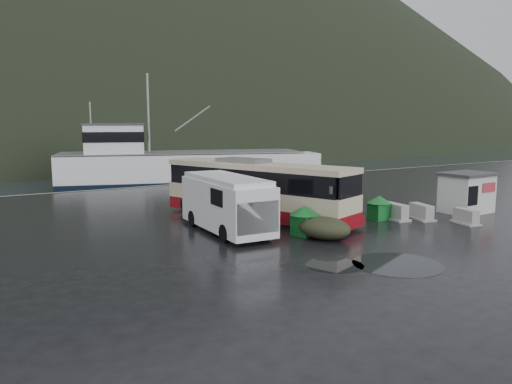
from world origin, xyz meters
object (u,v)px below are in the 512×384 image
jersey_barrier_b (465,224)px  fishing_trawler (183,173)px  white_van (227,232)px  coach_bus (257,219)px  waste_bin_left (304,235)px  jersey_barrier_a (394,219)px  jersey_barrier_c (421,219)px  waste_bin_right (379,220)px  dome_tent (324,239)px  ticket_kiosk (465,212)px

jersey_barrier_b → fishing_trawler: (-2.11, 31.88, 0.00)m
jersey_barrier_b → white_van: bearing=156.9°
coach_bus → fishing_trawler: bearing=55.9°
waste_bin_left → jersey_barrier_b: bearing=-15.0°
jersey_barrier_a → jersey_barrier_c: 1.47m
waste_bin_right → fishing_trawler: 28.69m
coach_bus → jersey_barrier_c: bearing=-53.0°
dome_tent → ticket_kiosk: bearing=4.2°
jersey_barrier_a → coach_bus: bearing=146.2°
ticket_kiosk → fishing_trawler: bearing=98.5°
jersey_barrier_b → jersey_barrier_c: bearing=117.5°
jersey_barrier_c → jersey_barrier_a: bearing=148.8°
jersey_barrier_a → jersey_barrier_b: 3.60m
ticket_kiosk → dome_tent: bearing=-177.0°
white_van → dome_tent: 4.76m
jersey_barrier_c → fishing_trawler: 29.89m
white_van → fishing_trawler: (9.39, 26.97, 0.00)m
jersey_barrier_c → fishing_trawler: fishing_trawler is taller
coach_bus → ticket_kiosk: coach_bus is taller
coach_bus → ticket_kiosk: (11.44, -4.83, 0.00)m
waste_bin_right → fishing_trawler: size_ratio=0.05×
coach_bus → waste_bin_right: 6.63m
jersey_barrier_a → fishing_trawler: fishing_trawler is taller
waste_bin_left → waste_bin_right: bearing=8.5°
dome_tent → jersey_barrier_b: bearing=-8.6°
jersey_barrier_a → fishing_trawler: size_ratio=0.06×
ticket_kiosk → white_van: bearing=167.9°
dome_tent → jersey_barrier_c: (7.38, 0.74, 0.00)m
white_van → jersey_barrier_b: white_van is taller
white_van → dome_tent: size_ratio=2.56×
jersey_barrier_a → white_van: bearing=166.9°
jersey_barrier_c → fishing_trawler: size_ratio=0.06×
coach_bus → jersey_barrier_a: (6.22, -4.16, 0.00)m
waste_bin_left → jersey_barrier_b: waste_bin_left is taller
dome_tent → fishing_trawler: bearing=78.3°
waste_bin_left → jersey_barrier_a: (6.44, 0.42, 0.00)m
white_van → jersey_barrier_a: 9.44m
coach_bus → jersey_barrier_b: bearing=-58.8°
waste_bin_right → white_van: bearing=168.6°
coach_bus → waste_bin_right: size_ratio=8.86×
white_van → jersey_barrier_a: white_van is taller
ticket_kiosk → jersey_barrier_b: size_ratio=1.93×
white_van → jersey_barrier_c: white_van is taller
waste_bin_left → fishing_trawler: size_ratio=0.05×
coach_bus → white_van: size_ratio=1.79×
jersey_barrier_a → jersey_barrier_c: jersey_barrier_a is taller
waste_bin_right → jersey_barrier_a: size_ratio=0.74×
waste_bin_left → ticket_kiosk: (11.65, -0.25, 0.00)m
white_van → waste_bin_right: bearing=-8.0°
jersey_barrier_c → ticket_kiosk: bearing=1.2°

